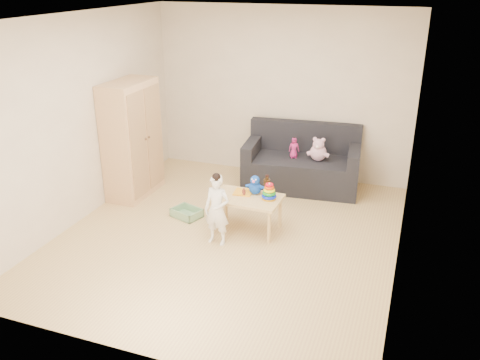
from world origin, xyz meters
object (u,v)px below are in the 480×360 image
at_px(wardrobe, 132,139).
at_px(toddler, 217,211).
at_px(play_table, 246,213).
at_px(sofa, 301,173).

relative_size(wardrobe, toddler, 1.94).
bearing_deg(wardrobe, play_table, -15.43).
distance_m(wardrobe, sofa, 2.53).
bearing_deg(toddler, sofa, 79.20).
height_order(wardrobe, play_table, wardrobe).
bearing_deg(toddler, play_table, 68.01).
bearing_deg(sofa, toddler, -111.04).
bearing_deg(play_table, toddler, -116.44).
height_order(play_table, toddler, toddler).
height_order(sofa, toddler, toddler).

